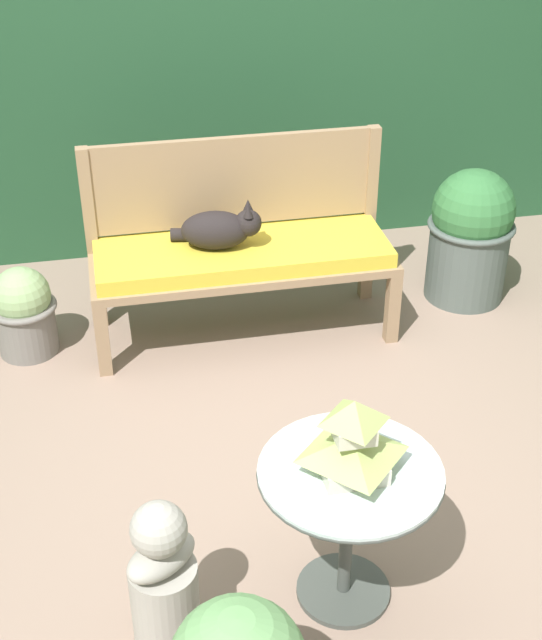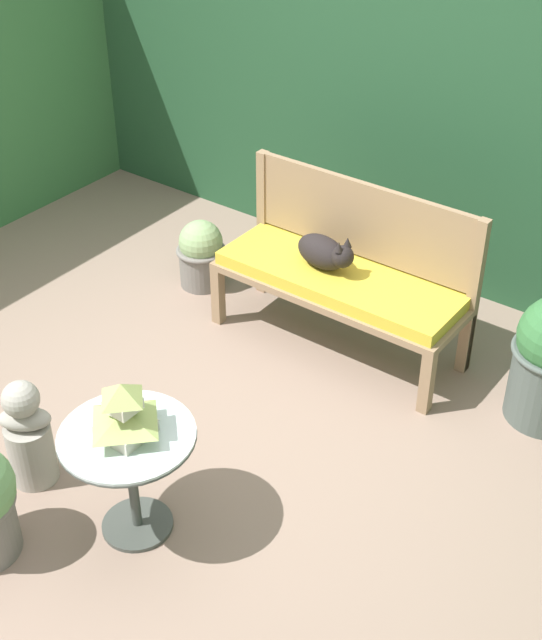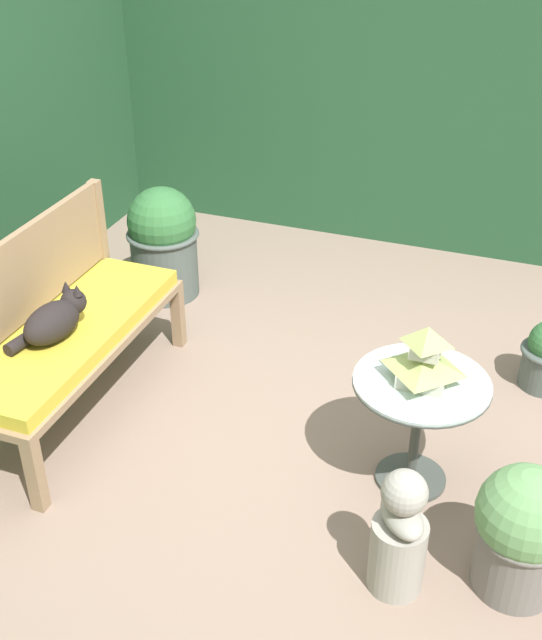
{
  "view_description": "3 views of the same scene",
  "coord_description": "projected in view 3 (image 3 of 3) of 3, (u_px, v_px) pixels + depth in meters",
  "views": [
    {
      "loc": [
        -0.49,
        -2.68,
        2.37
      ],
      "look_at": [
        0.1,
        0.18,
        0.54
      ],
      "focal_mm": 50.0,
      "sensor_mm": 36.0,
      "label": 1
    },
    {
      "loc": [
        2.26,
        -2.55,
        3.0
      ],
      "look_at": [
        0.06,
        0.43,
        0.43
      ],
      "focal_mm": 50.0,
      "sensor_mm": 36.0,
      "label": 2
    },
    {
      "loc": [
        -2.57,
        -1.06,
        2.49
      ],
      "look_at": [
        0.3,
        0.0,
        0.61
      ],
      "focal_mm": 45.0,
      "sensor_mm": 36.0,
      "label": 3
    }
  ],
  "objects": [
    {
      "name": "bench_backrest",
      "position": [
        24.0,
        285.0,
        3.78
      ],
      "size": [
        1.42,
        0.06,
        0.92
      ],
      "color": "#937556",
      "rests_on": "ground"
    },
    {
      "name": "pagoda_birdhouse",
      "position": [
        425.0,
        358.0,
        3.25
      ],
      "size": [
        0.26,
        0.26,
        0.26
      ],
      "color": "beige",
      "rests_on": "patio_table"
    },
    {
      "name": "foliage_hedge_right",
      "position": [
        379.0,
        97.0,
        5.51
      ],
      "size": [
        0.7,
        3.5,
        1.82
      ],
      "primitive_type": "cube",
      "color": "#234C2D",
      "rests_on": "ground"
    },
    {
      "name": "ground",
      "position": [
        249.0,
        466.0,
        3.67
      ],
      "size": [
        30.0,
        30.0,
        0.0
      ],
      "primitive_type": "plane",
      "color": "gray"
    },
    {
      "name": "cat",
      "position": [
        54.0,
        320.0,
        3.68
      ],
      "size": [
        0.41,
        0.26,
        0.22
      ],
      "rotation": [
        0.0,
        0.0,
        -0.17
      ],
      "color": "black",
      "rests_on": "garden_bench"
    },
    {
      "name": "garden_bust",
      "position": [
        399.0,
        536.0,
        2.97
      ],
      "size": [
        0.28,
        0.25,
        0.56
      ],
      "rotation": [
        0.0,
        0.0,
        0.61
      ],
      "color": "#A39E93",
      "rests_on": "ground"
    },
    {
      "name": "patio_table",
      "position": [
        419.0,
        404.0,
        3.37
      ],
      "size": [
        0.58,
        0.58,
        0.54
      ],
      "color": "#424742",
      "rests_on": "ground"
    },
    {
      "name": "potted_plant_table_far",
      "position": [
        163.0,
        242.0,
        4.85
      ],
      "size": [
        0.44,
        0.44,
        0.7
      ],
      "color": "#4C5651",
      "rests_on": "ground"
    },
    {
      "name": "potted_plant_patio_mid",
      "position": [
        523.0,
        530.0,
        2.95
      ],
      "size": [
        0.38,
        0.38,
        0.55
      ],
      "color": "slate",
      "rests_on": "ground"
    },
    {
      "name": "garden_bench",
      "position": [
        72.0,
        339.0,
        3.85
      ],
      "size": [
        1.42,
        0.49,
        0.47
      ],
      "color": "#937556",
      "rests_on": "ground"
    }
  ]
}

